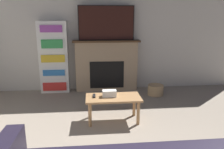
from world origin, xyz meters
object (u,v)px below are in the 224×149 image
object	(u,v)px
tv	(106,23)
storage_basket	(156,90)
bookshelf	(54,58)
coffee_table	(113,101)
fireplace	(107,65)

from	to	relation	value
tv	storage_basket	bearing A→B (deg)	-23.50
storage_basket	tv	bearing A→B (deg)	156.50
bookshelf	storage_basket	size ratio (longest dim) A/B	4.68
tv	coffee_table	world-z (taller)	tv
tv	coffee_table	bearing A→B (deg)	-90.35
coffee_table	storage_basket	bearing A→B (deg)	48.30
fireplace	storage_basket	bearing A→B (deg)	-24.42
bookshelf	storage_basket	distance (m)	2.35
coffee_table	storage_basket	size ratio (longest dim) A/B	2.58
fireplace	bookshelf	distance (m)	1.18
bookshelf	fireplace	bearing A→B (deg)	1.15
tv	storage_basket	distance (m)	1.81
coffee_table	bookshelf	world-z (taller)	bookshelf
storage_basket	bookshelf	bearing A→B (deg)	168.52
tv	coffee_table	size ratio (longest dim) A/B	1.41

